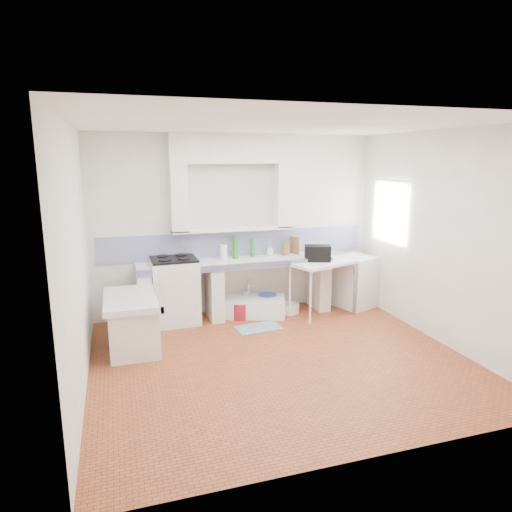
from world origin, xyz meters
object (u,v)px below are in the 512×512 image
object	(u,v)px
stove	(175,291)
sink	(252,307)
side_table	(322,288)
fridge	(356,282)

from	to	relation	value
stove	sink	xyz separation A→B (m)	(1.20, -0.05, -0.36)
stove	side_table	world-z (taller)	stove
sink	fridge	distance (m)	1.79
sink	side_table	size ratio (longest dim) A/B	1.00
stove	fridge	distance (m)	2.97
sink	side_table	bearing A→B (deg)	5.61
side_table	sink	bearing A→B (deg)	146.98
side_table	fridge	bearing A→B (deg)	-6.44
fridge	side_table	bearing A→B (deg)	172.59
stove	fridge	xyz separation A→B (m)	(2.96, -0.16, -0.05)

